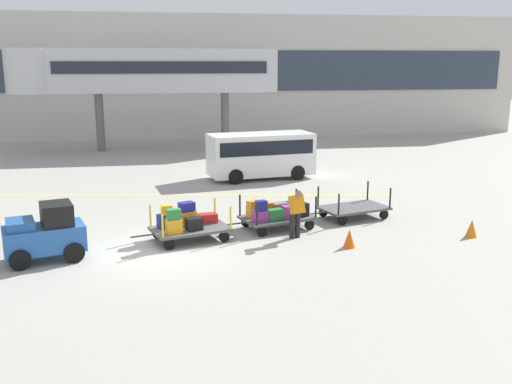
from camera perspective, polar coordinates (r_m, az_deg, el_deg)
name	(u,v)px	position (r m, az deg, el deg)	size (l,w,h in m)	color
ground_plane	(156,251)	(16.94, -9.86, -5.80)	(120.00, 120.00, 0.00)	#9E9B91
apron_lead_line	(151,195)	(23.91, -10.32, -0.33)	(20.08, 0.20, 0.01)	yellow
terminal_building	(155,77)	(42.07, -10.00, 11.17)	(53.93, 2.51, 8.59)	#BCB7AD
jet_bridge	(134,72)	(36.10, -12.02, 11.58)	(15.98, 3.00, 6.11)	#B7B7BC
baggage_tug	(45,234)	(16.76, -20.13, -3.91)	(2.32, 1.71, 1.58)	#2659A5
baggage_cart_lead	(186,223)	(17.65, -6.93, -3.07)	(3.08, 1.99, 1.14)	#4C4C4F
baggage_cart_middle	(276,213)	(18.79, 2.02, -2.09)	(3.08, 1.99, 1.10)	#4C4C4F
baggage_cart_tail	(353,208)	(20.37, 9.61, -1.60)	(3.08, 1.99, 1.10)	#4C4C4F
baggage_handler	(296,211)	(17.68, 4.01, -1.92)	(0.51, 0.52, 1.56)	black
shuttle_van	(261,152)	(26.80, 0.48, 3.96)	(5.03, 2.61, 2.10)	white
safety_cone_near	(472,228)	(19.17, 20.57, -3.38)	(0.36, 0.36, 0.55)	orange
safety_cone_far	(349,238)	(17.17, 9.23, -4.55)	(0.36, 0.36, 0.55)	#EA590F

